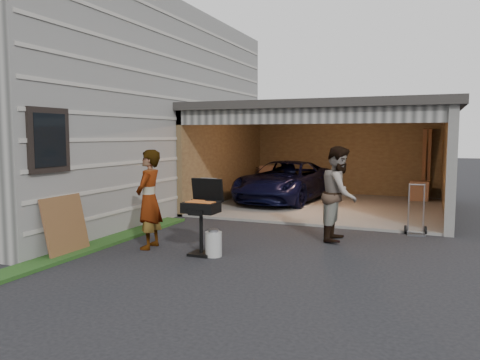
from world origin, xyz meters
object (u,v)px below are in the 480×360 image
object	(u,v)px
minivan	(285,183)
bbq_grill	(202,210)
propane_tank	(214,244)
hand_truck	(416,225)
plywood_panel	(65,226)
man	(339,194)
woman	(149,199)

from	to	relation	value
minivan	bbq_grill	bearing A→B (deg)	-81.00
propane_tank	hand_truck	distance (m)	4.52
propane_tank	plywood_panel	size ratio (longest dim) A/B	0.41
hand_truck	minivan	bearing A→B (deg)	130.33
propane_tank	plywood_panel	world-z (taller)	plywood_panel
bbq_grill	plywood_panel	distance (m)	2.39
man	bbq_grill	bearing A→B (deg)	134.89
minivan	plywood_panel	size ratio (longest dim) A/B	4.21
man	propane_tank	xyz separation A→B (m)	(-1.76, -2.07, -0.72)
man	plywood_panel	distance (m)	5.15
man	hand_truck	xyz separation A→B (m)	(1.41, 1.14, -0.73)
minivan	plywood_panel	world-z (taller)	minivan
bbq_grill	hand_truck	distance (m)	4.70
minivan	man	size ratio (longest dim) A/B	2.36
minivan	woman	size ratio (longest dim) A/B	2.42
minivan	propane_tank	size ratio (longest dim) A/B	10.29
woman	man	distance (m)	3.69
hand_truck	bbq_grill	bearing A→B (deg)	-145.34
woman	propane_tank	distance (m)	1.52
minivan	hand_truck	xyz separation A→B (m)	(3.89, -3.43, -0.41)
minivan	plywood_panel	xyz separation A→B (m)	(-1.71, -7.53, -0.10)
bbq_grill	propane_tank	world-z (taller)	bbq_grill
minivan	bbq_grill	world-z (taller)	bbq_grill
woman	propane_tank	xyz separation A→B (m)	(1.35, -0.09, -0.70)
man	propane_tank	distance (m)	2.82
woman	propane_tank	world-z (taller)	woman
man	minivan	bearing A→B (deg)	27.93
minivan	bbq_grill	xyz separation A→B (m)	(0.48, -6.60, 0.18)
bbq_grill	hand_truck	bearing A→B (deg)	42.96
minivan	propane_tank	xyz separation A→B (m)	(0.72, -6.64, -0.40)
minivan	man	distance (m)	5.21
man	bbq_grill	size ratio (longest dim) A/B	1.41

